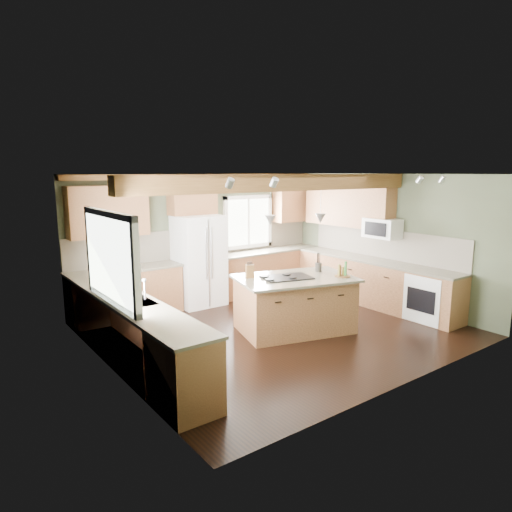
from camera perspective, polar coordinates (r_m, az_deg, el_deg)
floor at (r=7.83m, az=2.76°, el=-9.22°), size 5.60×5.60×0.00m
ceiling at (r=7.37m, az=2.94°, el=10.18°), size 5.60×5.60×0.00m
wall_back at (r=9.53m, az=-6.76°, el=2.34°), size 5.60×0.00×5.60m
wall_left at (r=6.14m, az=-17.79°, el=-2.62°), size 0.00×5.00×5.00m
wall_right at (r=9.50m, az=16.01°, el=1.99°), size 0.00×5.00×5.00m
ceiling_beam at (r=7.25m, az=3.78°, el=9.13°), size 5.55×0.26×0.26m
soffit_trim at (r=9.35m, az=-6.61°, el=9.82°), size 5.55×0.20×0.10m
backsplash_back at (r=9.53m, az=-6.70°, el=1.80°), size 5.58×0.03×0.58m
backsplash_right at (r=9.53m, az=15.69°, el=1.48°), size 0.03×3.70×0.58m
base_cab_back_left at (r=8.68m, az=-15.94°, el=-4.59°), size 2.02×0.60×0.88m
counter_back_left at (r=8.58m, az=-16.09°, el=-1.62°), size 2.06×0.64×0.04m
base_cab_back_right at (r=10.26m, az=1.42°, el=-1.88°), size 2.62×0.60×0.88m
counter_back_right at (r=10.17m, az=1.43°, el=0.65°), size 2.66×0.64×0.04m
base_cab_left at (r=6.52m, az=-14.98°, el=-9.59°), size 0.60×3.70×0.88m
counter_left at (r=6.38m, az=-15.18°, el=-5.70°), size 0.64×3.74×0.04m
base_cab_right at (r=9.46m, az=14.39°, el=-3.28°), size 0.60×3.70×0.88m
counter_right at (r=9.36m, az=14.52°, el=-0.55°), size 0.64×3.74×0.04m
upper_cab_back_left at (r=8.48m, az=-18.02°, el=5.32°), size 1.40×0.35×0.90m
upper_cab_over_fridge at (r=9.15m, az=-7.96°, el=7.33°), size 0.96×0.35×0.70m
upper_cab_right at (r=9.87m, az=11.41°, el=6.29°), size 0.35×2.20×0.90m
upper_cab_back_corner at (r=10.66m, az=4.49°, el=6.76°), size 0.90×0.35×0.90m
window_left at (r=6.14m, az=-17.89°, el=-0.24°), size 0.04×1.60×1.05m
window_back at (r=10.10m, az=-1.06°, el=4.30°), size 1.10×0.04×1.00m
sink at (r=6.38m, az=-15.18°, el=-5.66°), size 0.50×0.65×0.03m
faucet at (r=6.41m, az=-13.75°, el=-4.18°), size 0.02×0.02×0.28m
dishwasher at (r=5.42m, az=-9.59°, el=-13.71°), size 0.60×0.60×0.84m
oven at (r=8.73m, az=21.00°, el=-4.88°), size 0.60×0.72×0.84m
microwave at (r=9.27m, az=15.50°, el=3.36°), size 0.40×0.70×0.38m
pendant_left at (r=7.24m, az=1.80°, el=4.47°), size 0.18×0.18×0.16m
pendant_right at (r=7.63m, az=8.05°, el=4.68°), size 0.18×0.18×0.16m
refrigerator at (r=9.12m, az=-7.14°, el=-0.58°), size 0.90×0.74×1.80m
island at (r=7.71m, az=4.83°, el=-6.12°), size 2.03×1.54×0.88m
island_top at (r=7.59m, az=4.89°, el=-2.79°), size 2.17×1.69×0.04m
cooktop at (r=7.52m, az=3.86°, el=-2.67°), size 0.89×0.71×0.02m
knife_block at (r=7.50m, az=-0.78°, el=-1.92°), size 0.15×0.13×0.22m
utensil_crock at (r=8.04m, az=7.80°, el=-1.40°), size 0.15×0.15×0.15m
bottle_tray at (r=7.71m, az=10.80°, el=-1.66°), size 0.28×0.28×0.24m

